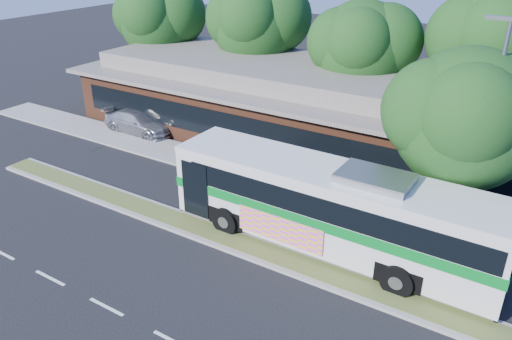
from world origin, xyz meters
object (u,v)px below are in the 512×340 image
object	(u,v)px
lamp_post	(487,130)
sidewalk_tree	(478,117)
transit_bus	(332,203)
sedan	(139,122)

from	to	relation	value
lamp_post	sidewalk_tree	distance (m)	0.63
transit_bus	sedan	size ratio (longest dim) A/B	2.71
transit_bus	sedan	bearing A→B (deg)	161.70
sedan	sidewalk_tree	world-z (taller)	sidewalk_tree
transit_bus	sidewalk_tree	size ratio (longest dim) A/B	1.70
transit_bus	sidewalk_tree	world-z (taller)	sidewalk_tree
lamp_post	sidewalk_tree	xyz separation A→B (m)	(-0.42, 0.34, 0.34)
transit_bus	sidewalk_tree	bearing A→B (deg)	44.15
lamp_post	sedan	xyz separation A→B (m)	(-20.29, 1.80, -4.18)
transit_bus	sedan	world-z (taller)	transit_bus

